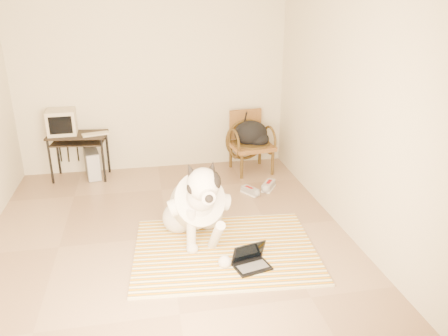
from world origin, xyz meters
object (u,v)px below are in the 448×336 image
object	(u,v)px
dog	(197,205)
rattan_chair	(250,142)
laptop	(251,261)
backpack	(252,134)
crt_monitor	(62,122)
computer_desk	(78,141)
pc_tower	(92,164)

from	to	relation	value
dog	rattan_chair	world-z (taller)	dog
laptop	rattan_chair	bearing A→B (deg)	76.12
rattan_chair	backpack	bearing A→B (deg)	-73.74
laptop	rattan_chair	size ratio (longest dim) A/B	0.43
dog	laptop	bearing A→B (deg)	-56.26
crt_monitor	backpack	size ratio (longest dim) A/B	0.80
laptop	backpack	xyz separation A→B (m)	(0.66, 2.56, 0.51)
computer_desk	backpack	bearing A→B (deg)	-4.35
laptop	rattan_chair	xyz separation A→B (m)	(0.64, 2.61, 0.38)
dog	backpack	size ratio (longest dim) A/B	2.79
computer_desk	rattan_chair	bearing A→B (deg)	-3.20
pc_tower	backpack	world-z (taller)	backpack
crt_monitor	computer_desk	bearing A→B (deg)	-17.64
computer_desk	crt_monitor	world-z (taller)	crt_monitor
rattan_chair	laptop	bearing A→B (deg)	-103.88
pc_tower	laptop	bearing A→B (deg)	-58.00
dog	rattan_chair	bearing A→B (deg)	60.85
laptop	dog	bearing A→B (deg)	123.74
pc_tower	rattan_chair	size ratio (longest dim) A/B	0.52
pc_tower	computer_desk	bearing A→B (deg)	-176.27
dog	pc_tower	distance (m)	2.47
dog	crt_monitor	size ratio (longest dim) A/B	3.49
computer_desk	pc_tower	distance (m)	0.41
computer_desk	rattan_chair	xyz separation A→B (m)	(2.53, -0.14, -0.13)
crt_monitor	rattan_chair	bearing A→B (deg)	-4.27
laptop	computer_desk	bearing A→B (deg)	124.48
dog	computer_desk	size ratio (longest dim) A/B	1.66
pc_tower	rattan_chair	bearing A→B (deg)	-3.67
dog	backpack	distance (m)	2.20
laptop	crt_monitor	xyz separation A→B (m)	(-2.08, 2.81, 0.77)
crt_monitor	backpack	world-z (taller)	crt_monitor
computer_desk	dog	bearing A→B (deg)	-55.29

